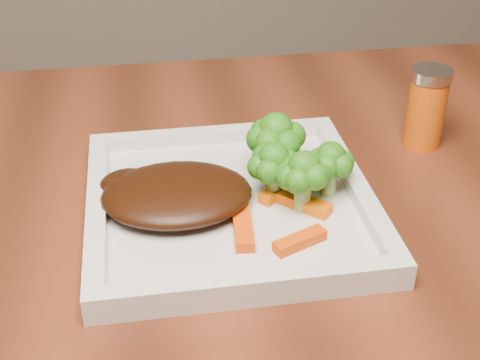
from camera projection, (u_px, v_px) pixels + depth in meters
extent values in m
cube|color=silver|center=(230.00, 208.00, 0.65)|extent=(0.27, 0.27, 0.01)
ellipsoid|color=black|center=(177.00, 194.00, 0.63)|extent=(0.15, 0.12, 0.03)
cube|color=#D23E03|center=(300.00, 241.00, 0.59)|extent=(0.05, 0.03, 0.01)
cube|color=#DC3E03|center=(243.00, 227.00, 0.60)|extent=(0.02, 0.06, 0.01)
cube|color=#FF3104|center=(319.00, 169.00, 0.69)|extent=(0.06, 0.03, 0.01)
cube|color=#F75F04|center=(300.00, 202.00, 0.64)|extent=(0.06, 0.06, 0.01)
cube|color=#EC6403|center=(278.00, 190.00, 0.65)|extent=(0.05, 0.04, 0.01)
cylinder|color=#C64E0B|center=(426.00, 108.00, 0.74)|extent=(0.05, 0.05, 0.09)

